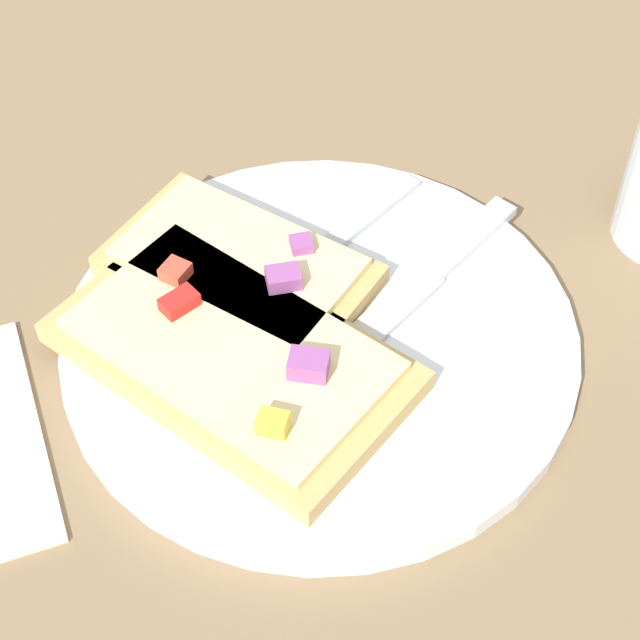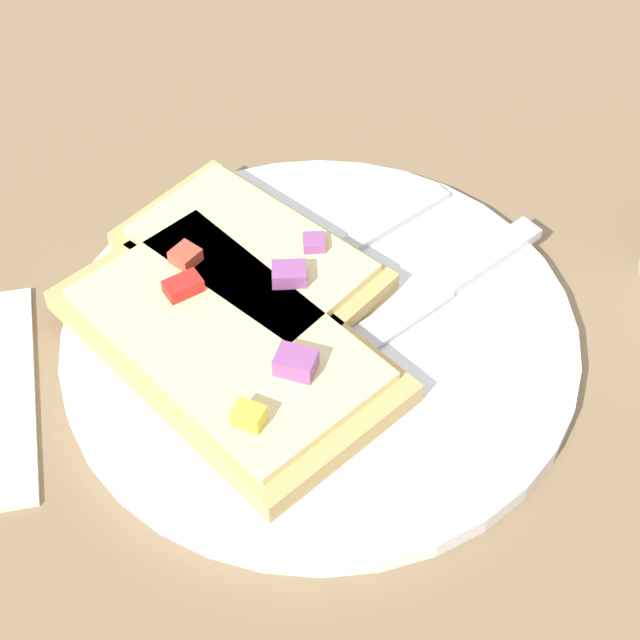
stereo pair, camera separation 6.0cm
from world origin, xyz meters
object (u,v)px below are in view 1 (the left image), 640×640
object	(u,v)px
fork	(284,282)
pizza_slice_corner	(240,267)
pizza_slice_main	(232,353)
knife	(423,281)
plate	(320,338)

from	to	relation	value
fork	pizza_slice_corner	xyz separation A→B (m)	(0.01, 0.02, 0.01)
pizza_slice_main	pizza_slice_corner	size ratio (longest dim) A/B	1.27
fork	knife	distance (m)	0.08
pizza_slice_main	pizza_slice_corner	xyz separation A→B (m)	(0.06, -0.02, -0.00)
fork	knife	world-z (taller)	knife
plate	pizza_slice_corner	xyz separation A→B (m)	(0.06, 0.03, 0.02)
plate	pizza_slice_main	world-z (taller)	pizza_slice_main
fork	pizza_slice_main	world-z (taller)	pizza_slice_main
knife	fork	bearing A→B (deg)	-48.25
knife	pizza_slice_corner	size ratio (longest dim) A/B	1.06
fork	pizza_slice_corner	distance (m)	0.03
knife	pizza_slice_corner	distance (m)	0.11
knife	pizza_slice_corner	xyz separation A→B (m)	(0.04, 0.10, 0.01)
pizza_slice_corner	pizza_slice_main	bearing A→B (deg)	121.74
plate	pizza_slice_corner	size ratio (longest dim) A/B	1.68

